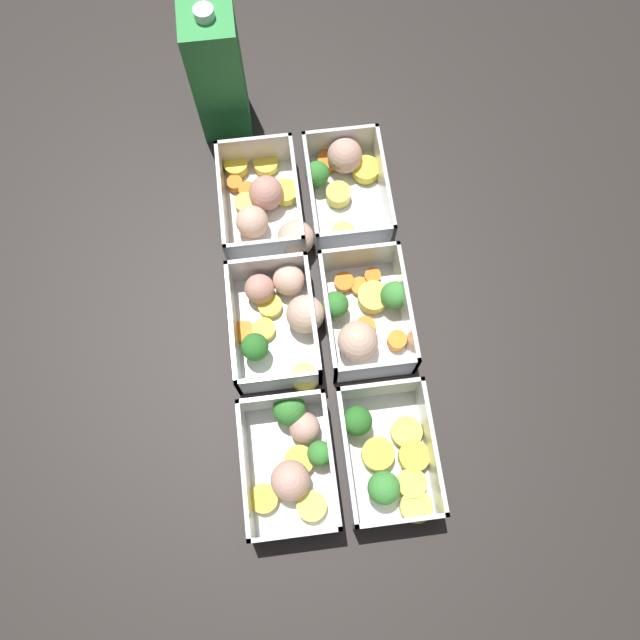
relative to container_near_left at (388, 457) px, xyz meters
name	(u,v)px	position (x,y,z in m)	size (l,w,h in m)	color
ground_plane	(320,325)	(0.18, 0.06, -0.02)	(4.00, 4.00, 0.00)	#282321
container_near_left	(388,457)	(0.00, 0.00, 0.00)	(0.16, 0.10, 0.06)	white
container_near_center	(365,317)	(0.17, 0.00, 0.00)	(0.16, 0.11, 0.06)	white
container_near_right	(344,181)	(0.37, 0.00, 0.00)	(0.16, 0.11, 0.06)	white
container_far_left	(293,459)	(0.01, 0.11, 0.00)	(0.16, 0.11, 0.06)	white
container_far_center	(280,317)	(0.19, 0.11, 0.00)	(0.17, 0.13, 0.06)	white
container_far_right	(266,208)	(0.34, 0.11, 0.00)	(0.18, 0.12, 0.06)	white
juice_carton	(218,74)	(0.50, 0.15, 0.07)	(0.07, 0.07, 0.20)	green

